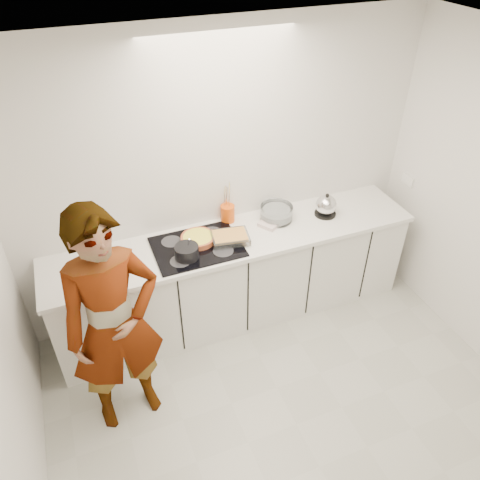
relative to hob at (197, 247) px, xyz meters
name	(u,v)px	position (x,y,z in m)	size (l,w,h in m)	color
floor	(296,424)	(0.35, -1.26, -0.92)	(3.60, 3.20, 0.00)	#B6B6AB
ceiling	(340,85)	(0.35, -1.26, 1.68)	(3.60, 3.20, 0.00)	white
wall_back	(222,180)	(0.35, 0.34, 0.38)	(3.60, 0.00, 2.60)	silver
base_cabinets	(236,279)	(0.35, 0.02, -0.48)	(3.20, 0.58, 0.87)	silver
countertop	(236,239)	(0.35, 0.02, -0.03)	(3.24, 0.64, 0.04)	white
hob	(197,247)	(0.00, 0.00, 0.00)	(0.72, 0.54, 0.01)	black
tart_dish	(198,238)	(0.03, 0.07, 0.03)	(0.34, 0.34, 0.05)	#AF4F2C
saucepan	(187,252)	(-0.12, -0.11, 0.06)	(0.20, 0.20, 0.18)	black
baking_dish	(230,237)	(0.28, -0.03, 0.04)	(0.34, 0.27, 0.06)	silver
mixing_bowl	(276,213)	(0.79, 0.14, 0.06)	(0.33, 0.33, 0.13)	silver
tea_towel	(271,222)	(0.72, 0.09, 0.01)	(0.22, 0.16, 0.04)	white
kettle	(326,206)	(1.24, 0.04, 0.09)	(0.22, 0.22, 0.22)	black
utensil_crock	(228,213)	(0.38, 0.28, 0.07)	(0.12, 0.12, 0.16)	#EC550D
cook	(114,325)	(-0.78, -0.64, 0.01)	(0.68, 0.44, 1.85)	silver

